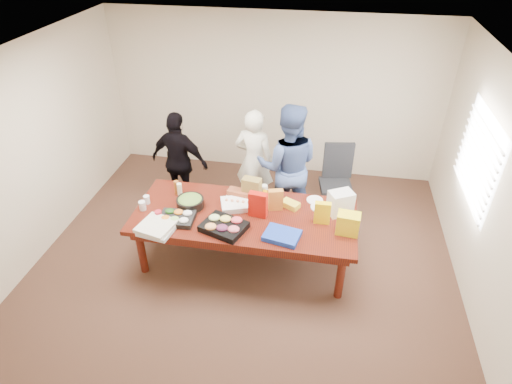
% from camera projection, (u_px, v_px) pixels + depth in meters
% --- Properties ---
extents(floor, '(5.50, 5.00, 0.02)m').
position_uv_depth(floor, '(245.00, 259.00, 5.85)').
color(floor, '#47301E').
rests_on(floor, ground).
extents(ceiling, '(5.50, 5.00, 0.02)m').
position_uv_depth(ceiling, '(241.00, 59.00, 4.33)').
color(ceiling, white).
rests_on(ceiling, wall_back).
extents(wall_back, '(5.50, 0.04, 2.70)m').
position_uv_depth(wall_back, '(274.00, 96.00, 7.13)').
color(wall_back, beige).
rests_on(wall_back, floor).
extents(wall_front, '(5.50, 0.04, 2.70)m').
position_uv_depth(wall_front, '(173.00, 356.00, 3.05)').
color(wall_front, beige).
rests_on(wall_front, floor).
extents(wall_left, '(0.04, 5.00, 2.70)m').
position_uv_depth(wall_left, '(33.00, 154.00, 5.49)').
color(wall_left, beige).
rests_on(wall_left, floor).
extents(wall_right, '(0.04, 5.00, 2.70)m').
position_uv_depth(wall_right, '(491.00, 197.00, 4.69)').
color(wall_right, beige).
rests_on(wall_right, floor).
extents(window_panel, '(0.03, 1.40, 1.10)m').
position_uv_depth(window_panel, '(478.00, 158.00, 5.10)').
color(window_panel, white).
rests_on(window_panel, wall_right).
extents(window_blinds, '(0.04, 1.36, 1.00)m').
position_uv_depth(window_blinds, '(475.00, 158.00, 5.10)').
color(window_blinds, beige).
rests_on(window_blinds, wall_right).
extents(conference_table, '(2.80, 1.20, 0.75)m').
position_uv_depth(conference_table, '(245.00, 237.00, 5.63)').
color(conference_table, '#4C1C0F').
rests_on(conference_table, floor).
extents(office_chair, '(0.62, 0.62, 1.05)m').
position_uv_depth(office_chair, '(336.00, 184.00, 6.43)').
color(office_chair, black).
rests_on(office_chair, floor).
extents(person_center, '(0.66, 0.49, 1.64)m').
position_uv_depth(person_center, '(254.00, 162.00, 6.39)').
color(person_center, white).
rests_on(person_center, floor).
extents(person_right, '(0.96, 0.78, 1.86)m').
position_uv_depth(person_right, '(288.00, 166.00, 6.07)').
color(person_right, '#3C5085').
rests_on(person_right, floor).
extents(person_left, '(0.97, 0.55, 1.56)m').
position_uv_depth(person_left, '(180.00, 161.00, 6.47)').
color(person_left, black).
rests_on(person_left, floor).
extents(veggie_tray, '(0.44, 0.35, 0.06)m').
position_uv_depth(veggie_tray, '(177.00, 218.00, 5.30)').
color(veggie_tray, black).
rests_on(veggie_tray, conference_table).
extents(fruit_tray, '(0.61, 0.54, 0.08)m').
position_uv_depth(fruit_tray, '(224.00, 227.00, 5.16)').
color(fruit_tray, black).
rests_on(fruit_tray, conference_table).
extents(sheet_cake, '(0.50, 0.43, 0.07)m').
position_uv_depth(sheet_cake, '(238.00, 204.00, 5.55)').
color(sheet_cake, white).
rests_on(sheet_cake, conference_table).
extents(salad_bowl, '(0.37, 0.37, 0.12)m').
position_uv_depth(salad_bowl, '(190.00, 203.00, 5.54)').
color(salad_bowl, black).
rests_on(salad_bowl, conference_table).
extents(chip_bag_blue, '(0.46, 0.38, 0.06)m').
position_uv_depth(chip_bag_blue, '(282.00, 235.00, 5.03)').
color(chip_bag_blue, '#1739AB').
rests_on(chip_bag_blue, conference_table).
extents(chip_bag_red, '(0.24, 0.12, 0.33)m').
position_uv_depth(chip_bag_red, '(258.00, 205.00, 5.31)').
color(chip_bag_red, '#AC130A').
rests_on(chip_bag_red, conference_table).
extents(chip_bag_yellow, '(0.20, 0.08, 0.29)m').
position_uv_depth(chip_bag_yellow, '(322.00, 213.00, 5.21)').
color(chip_bag_yellow, yellow).
rests_on(chip_bag_yellow, conference_table).
extents(chip_bag_orange, '(0.20, 0.13, 0.29)m').
position_uv_depth(chip_bag_orange, '(276.00, 200.00, 5.44)').
color(chip_bag_orange, '#C47428').
rests_on(chip_bag_orange, conference_table).
extents(mayo_jar, '(0.11, 0.11, 0.14)m').
position_uv_depth(mayo_jar, '(264.00, 190.00, 5.77)').
color(mayo_jar, white).
rests_on(mayo_jar, conference_table).
extents(mustard_bottle, '(0.07, 0.07, 0.17)m').
position_uv_depth(mustard_bottle, '(265.00, 196.00, 5.61)').
color(mustard_bottle, '#F4A700').
rests_on(mustard_bottle, conference_table).
extents(dressing_bottle, '(0.07, 0.07, 0.20)m').
position_uv_depth(dressing_bottle, '(177.00, 188.00, 5.75)').
color(dressing_bottle, brown).
rests_on(dressing_bottle, conference_table).
extents(ranch_bottle, '(0.08, 0.08, 0.19)m').
position_uv_depth(ranch_bottle, '(180.00, 190.00, 5.72)').
color(ranch_bottle, beige).
rests_on(ranch_bottle, conference_table).
extents(banana_bunch, '(0.27, 0.23, 0.08)m').
position_uv_depth(banana_bunch, '(290.00, 204.00, 5.54)').
color(banana_bunch, yellow).
rests_on(banana_bunch, conference_table).
extents(bread_loaf, '(0.34, 0.19, 0.13)m').
position_uv_depth(bread_loaf, '(240.00, 195.00, 5.68)').
color(bread_loaf, brown).
rests_on(bread_loaf, conference_table).
extents(kraft_bag, '(0.26, 0.18, 0.31)m').
position_uv_depth(kraft_bag, '(252.00, 189.00, 5.63)').
color(kraft_bag, olive).
rests_on(kraft_bag, conference_table).
extents(red_cup, '(0.11, 0.11, 0.11)m').
position_uv_depth(red_cup, '(158.00, 215.00, 5.32)').
color(red_cup, '#AF1C2C').
rests_on(red_cup, conference_table).
extents(clear_cup_a, '(0.10, 0.10, 0.12)m').
position_uv_depth(clear_cup_a, '(142.00, 206.00, 5.48)').
color(clear_cup_a, silver).
rests_on(clear_cup_a, conference_table).
extents(clear_cup_b, '(0.08, 0.08, 0.11)m').
position_uv_depth(clear_cup_b, '(147.00, 200.00, 5.60)').
color(clear_cup_b, silver).
rests_on(clear_cup_b, conference_table).
extents(pizza_box_lower, '(0.45, 0.45, 0.04)m').
position_uv_depth(pizza_box_lower, '(158.00, 229.00, 5.15)').
color(pizza_box_lower, silver).
rests_on(pizza_box_lower, conference_table).
extents(pizza_box_upper, '(0.47, 0.47, 0.04)m').
position_uv_depth(pizza_box_upper, '(156.00, 226.00, 5.13)').
color(pizza_box_upper, beige).
rests_on(pizza_box_upper, pizza_box_lower).
extents(plate_a, '(0.33, 0.33, 0.02)m').
position_uv_depth(plate_a, '(321.00, 207.00, 5.54)').
color(plate_a, white).
rests_on(plate_a, conference_table).
extents(plate_b, '(0.22, 0.22, 0.01)m').
position_uv_depth(plate_b, '(315.00, 200.00, 5.68)').
color(plate_b, white).
rests_on(plate_b, conference_table).
extents(dip_bowl_a, '(0.15, 0.15, 0.06)m').
position_uv_depth(dip_bowl_a, '(276.00, 201.00, 5.62)').
color(dip_bowl_a, silver).
rests_on(dip_bowl_a, conference_table).
extents(dip_bowl_b, '(0.16, 0.16, 0.06)m').
position_uv_depth(dip_bowl_b, '(232.00, 197.00, 5.69)').
color(dip_bowl_b, white).
rests_on(dip_bowl_b, conference_table).
extents(grocery_bag_white, '(0.35, 0.32, 0.31)m').
position_uv_depth(grocery_bag_white, '(341.00, 203.00, 5.37)').
color(grocery_bag_white, silver).
rests_on(grocery_bag_white, conference_table).
extents(grocery_bag_yellow, '(0.28, 0.21, 0.27)m').
position_uv_depth(grocery_bag_yellow, '(348.00, 223.00, 5.06)').
color(grocery_bag_yellow, yellow).
rests_on(grocery_bag_yellow, conference_table).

